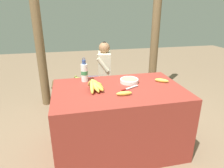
# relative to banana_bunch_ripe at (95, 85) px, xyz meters

# --- Properties ---
(ground_plane) EXTENTS (12.00, 12.00, 0.00)m
(ground_plane) POSITION_rel_banana_bunch_ripe_xyz_m (0.27, 0.00, -0.84)
(ground_plane) COLOR #846B51
(market_counter) EXTENTS (1.45, 0.93, 0.77)m
(market_counter) POSITION_rel_banana_bunch_ripe_xyz_m (0.27, 0.00, -0.45)
(market_counter) COLOR maroon
(market_counter) RESTS_ON ground_plane
(banana_bunch_ripe) EXTENTS (0.19, 0.27, 0.15)m
(banana_bunch_ripe) POSITION_rel_banana_bunch_ripe_xyz_m (0.00, 0.00, 0.00)
(banana_bunch_ripe) COLOR #4C381E
(banana_bunch_ripe) RESTS_ON market_counter
(serving_bowl) EXTENTS (0.22, 0.22, 0.05)m
(serving_bowl) POSITION_rel_banana_bunch_ripe_xyz_m (0.43, 0.16, -0.04)
(serving_bowl) COLOR white
(serving_bowl) RESTS_ON market_counter
(water_bottle) EXTENTS (0.08, 0.08, 0.29)m
(water_bottle) POSITION_rel_banana_bunch_ripe_xyz_m (-0.08, 0.33, 0.04)
(water_bottle) COLOR white
(water_bottle) RESTS_ON market_counter
(loose_banana_front) EXTENTS (0.17, 0.05, 0.05)m
(loose_banana_front) POSITION_rel_banana_bunch_ripe_xyz_m (0.27, -0.19, -0.05)
(loose_banana_front) COLOR #E0C64C
(loose_banana_front) RESTS_ON market_counter
(loose_banana_side) EXTENTS (0.16, 0.13, 0.05)m
(loose_banana_side) POSITION_rel_banana_bunch_ripe_xyz_m (0.82, 0.09, -0.05)
(loose_banana_side) COLOR #E0C64C
(loose_banana_side) RESTS_ON market_counter
(knife) EXTENTS (0.23, 0.14, 0.02)m
(knife) POSITION_rel_banana_bunch_ripe_xyz_m (0.35, -0.04, -0.06)
(knife) COLOR #BCBCC1
(knife) RESTS_ON market_counter
(wooden_bench) EXTENTS (1.71, 0.32, 0.44)m
(wooden_bench) POSITION_rel_banana_bunch_ripe_xyz_m (0.30, 1.21, -0.46)
(wooden_bench) COLOR brown
(wooden_bench) RESTS_ON ground_plane
(seated_vendor) EXTENTS (0.44, 0.42, 1.11)m
(seated_vendor) POSITION_rel_banana_bunch_ripe_xyz_m (0.27, 1.19, -0.20)
(seated_vendor) COLOR #564C60
(seated_vendor) RESTS_ON ground_plane
(banana_bunch_green) EXTENTS (0.16, 0.26, 0.12)m
(banana_bunch_green) POSITION_rel_banana_bunch_ripe_xyz_m (-0.15, 1.21, -0.34)
(banana_bunch_green) COLOR #4C381E
(banana_bunch_green) RESTS_ON wooden_bench
(support_post_near) EXTENTS (0.15, 0.15, 2.78)m
(support_post_near) POSITION_rel_banana_bunch_ripe_xyz_m (-0.70, 1.42, 0.55)
(support_post_near) COLOR brown
(support_post_near) RESTS_ON ground_plane
(support_post_far) EXTENTS (0.15, 0.15, 2.78)m
(support_post_far) POSITION_rel_banana_bunch_ripe_xyz_m (1.29, 1.42, 0.55)
(support_post_far) COLOR brown
(support_post_far) RESTS_ON ground_plane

